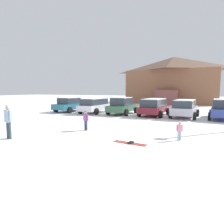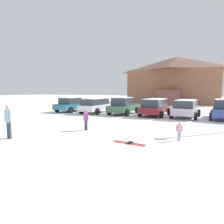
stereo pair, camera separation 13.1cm
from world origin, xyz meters
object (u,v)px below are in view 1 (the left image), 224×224
Objects in this scene: ski_lodge at (173,80)px; parked_teal_hatchback at (70,104)px; parked_maroon_van at (154,106)px; skier_child_in_pink_snowsuit at (180,130)px; parked_silver_wagon at (185,108)px; skier_child_in_purple_jacket at (86,119)px; pair_of_skis at (130,143)px; parked_white_suv at (95,105)px; parked_blue_hatchback at (223,109)px; parked_green_coupe at (122,106)px; skier_adult_in_blue_parka at (8,120)px.

parked_teal_hatchback is (-8.26, -20.49, -3.47)m from ski_lodge.
parked_maroon_van is 9.31m from skier_child_in_pink_snowsuit.
parked_silver_wagon reaches higher than skier_child_in_purple_jacket.
ski_lodge is 3.87× the size of parked_silver_wagon.
parked_silver_wagon is 3.56× the size of skier_child_in_purple_jacket.
pair_of_skis is at bearing -27.06° from skier_child_in_purple_jacket.
parked_white_suv is 11.78m from parked_blue_hatchback.
parked_white_suv is 8.84m from parked_silver_wagon.
parked_teal_hatchback is 3.14m from parked_white_suv.
parked_blue_hatchback reaches higher than parked_silver_wagon.
skier_child_in_purple_jacket is at bearing -92.23° from ski_lodge.
parked_blue_hatchback is 9.16m from skier_child_in_pink_snowsuit.
parked_white_suv is 4.89× the size of skier_child_in_pink_snowsuit.
parked_silver_wagon is (5.84, -0.02, 0.01)m from parked_green_coupe.
parked_blue_hatchback reaches higher than pair_of_skis.
parked_silver_wagon is (8.84, 0.18, 0.00)m from parked_white_suv.
parked_maroon_van is 2.64× the size of skier_adult_in_blue_parka.
ski_lodge is 28.93m from skier_child_in_purple_jacket.
parked_maroon_van is 12.65m from skier_adult_in_blue_parka.
skier_child_in_pink_snowsuit is (6.29, -8.62, -0.33)m from parked_green_coupe.
ski_lodge is 21.45m from parked_blue_hatchback.
skier_adult_in_blue_parka is at bearing -96.43° from parked_green_coupe.
parked_blue_hatchback is at bearing 74.21° from skier_child_in_pink_snowsuit.
skier_child_in_purple_jacket is at bearing 55.04° from skier_adult_in_blue_parka.
skier_child_in_purple_jacket is (2.32, 3.32, -0.28)m from skier_adult_in_blue_parka.
parked_white_suv is 0.99× the size of parked_maroon_van.
parked_blue_hatchback is 2.62× the size of skier_adult_in_blue_parka.
parked_blue_hatchback is at bearing 66.73° from pair_of_skis.
parked_white_suv is at bearing -176.07° from parked_green_coupe.
parked_maroon_van is 1.00× the size of parked_blue_hatchback.
parked_white_suv is at bearing 98.28° from skier_adult_in_blue_parka.
parked_blue_hatchback is 4.91× the size of skier_child_in_pink_snowsuit.
parked_silver_wagon is at bearing 0.86° from parked_teal_hatchback.
parked_teal_hatchback is 10.87m from skier_child_in_purple_jacket.
skier_child_in_purple_jacket is 3.82m from pair_of_skis.
parked_teal_hatchback is 2.50× the size of skier_adult_in_blue_parka.
skier_adult_in_blue_parka reaches higher than parked_silver_wagon.
parked_white_suv is 3.00m from parked_green_coupe.
parked_silver_wagon is 13.71m from skier_adult_in_blue_parka.
parked_green_coupe is 0.94× the size of parked_maroon_van.
parked_green_coupe reaches higher than skier_child_in_purple_jacket.
parked_silver_wagon is at bearing -79.62° from ski_lodge.
pair_of_skis is at bearing -113.27° from parked_blue_hatchback.
parked_teal_hatchback is 11.98m from parked_silver_wagon.
parked_teal_hatchback is 1.01× the size of parked_silver_wagon.
parked_teal_hatchback is at bearing -111.95° from ski_lodge.
parked_blue_hatchback is at bearing 47.80° from skier_child_in_purple_jacket.
parked_maroon_van is at bearing 75.99° from skier_child_in_purple_jacket.
parked_blue_hatchback is 11.59m from skier_child_in_purple_jacket.
skier_child_in_pink_snowsuit is 2.49m from pair_of_skis.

